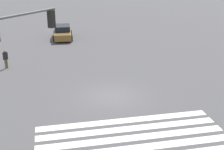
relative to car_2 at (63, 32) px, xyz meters
name	(u,v)px	position (x,y,z in m)	size (l,w,h in m)	color
ground_plane	(112,96)	(2.30, -17.37, -0.72)	(144.05, 144.05, 0.00)	#47474C
car_2	(63,32)	(0.00, 0.00, 0.00)	(2.36, 4.78, 1.52)	brown
pedestrian	(6,58)	(-5.40, -9.81, 0.20)	(0.41, 0.41, 1.64)	brown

